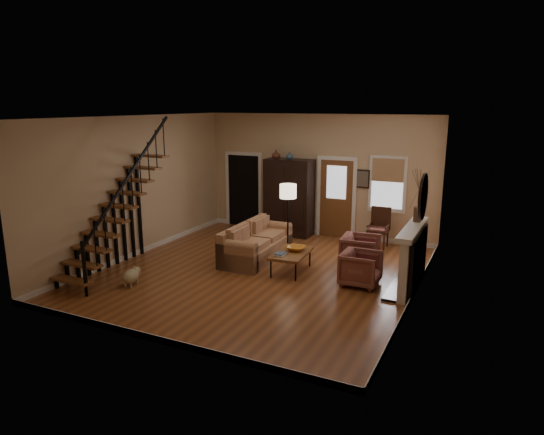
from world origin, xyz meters
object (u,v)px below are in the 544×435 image
at_px(armoire, 289,197).
at_px(floor_lamp, 288,220).
at_px(coffee_table, 291,262).
at_px(side_chair, 378,228).
at_px(sofa, 256,243).
at_px(armchair_left, 361,269).
at_px(armchair_right, 360,252).

distance_m(armoire, floor_lamp, 1.87).
xyz_separation_m(armoire, coffee_table, (1.29, -2.81, -0.83)).
bearing_deg(side_chair, armoire, 175.52).
distance_m(sofa, armchair_left, 2.72).
relative_size(coffee_table, side_chair, 1.14).
bearing_deg(side_chair, sofa, -137.47).
bearing_deg(armoire, sofa, -85.01).
distance_m(sofa, side_chair, 3.18).
bearing_deg(side_chair, armchair_left, -83.53).
bearing_deg(coffee_table, sofa, 156.82).
distance_m(coffee_table, side_chair, 2.92).
bearing_deg(floor_lamp, coffee_table, -62.85).
relative_size(armoire, coffee_table, 1.80).
height_order(sofa, side_chair, side_chair).
xyz_separation_m(armoire, armchair_left, (2.86, -2.92, -0.70)).
xyz_separation_m(sofa, floor_lamp, (0.52, 0.64, 0.46)).
bearing_deg(floor_lamp, armoire, 112.88).
height_order(coffee_table, side_chair, side_chair).
height_order(sofa, coffee_table, sofa).
bearing_deg(armchair_left, sofa, 77.44).
height_order(armoire, armchair_right, armoire).
bearing_deg(side_chair, floor_lamp, -140.42).
distance_m(armoire, sofa, 2.45).
bearing_deg(armchair_right, sofa, 97.00).
xyz_separation_m(sofa, armchair_left, (2.65, -0.57, -0.06)).
xyz_separation_m(coffee_table, armchair_right, (1.27, 0.93, 0.14)).
bearing_deg(coffee_table, side_chair, 64.22).
distance_m(coffee_table, armchair_right, 1.58).
xyz_separation_m(coffee_table, armchair_left, (1.57, -0.11, 0.12)).
relative_size(coffee_table, armchair_left, 1.54).
bearing_deg(armchair_left, armchair_right, 15.80).
distance_m(armoire, side_chair, 2.61).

